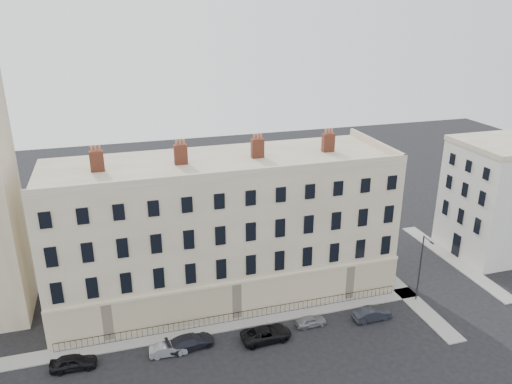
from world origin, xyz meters
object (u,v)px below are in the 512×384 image
car_c (190,342)px  car_e (311,321)px  car_f (372,314)px  streetlamp (421,266)px  car_b (168,349)px  car_d (266,334)px  car_a (73,362)px

car_c → car_e: bearing=-98.0°
car_f → streetlamp: 7.46m
car_b → car_f: 20.52m
car_d → streetlamp: streetlamp is taller
car_a → car_b: bearing=-90.8°
car_d → car_e: size_ratio=1.56×
car_f → streetlamp: streetlamp is taller
car_e → car_f: car_f is taller
car_c → car_d: bearing=-105.3°
car_f → streetlamp: (6.31, 1.67, 3.62)m
car_f → car_c: bearing=86.3°
car_b → car_f: car_f is taller
car_b → car_f: bearing=-88.8°
car_c → car_d: car_d is taller
car_c → car_f: 18.40m
car_f → car_b: bearing=87.7°
car_b → car_d: size_ratio=0.70×
car_e → car_d: bearing=98.7°
car_e → car_f: bearing=-98.7°
car_e → car_f: (6.35, -0.81, 0.12)m
car_c → car_f: bearing=-100.5°
car_e → car_f: 6.40m
car_e → car_f: size_ratio=0.78×
car_e → car_b: bearing=90.0°
car_a → car_b: size_ratio=1.16×
streetlamp → car_c: bearing=-178.3°
car_a → car_d: size_ratio=0.81×
car_a → car_d: car_d is taller
car_a → car_c: bearing=-87.8°
car_a → streetlamp: streetlamp is taller
car_d → car_f: bearing=-92.1°
car_a → car_c: size_ratio=0.87×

